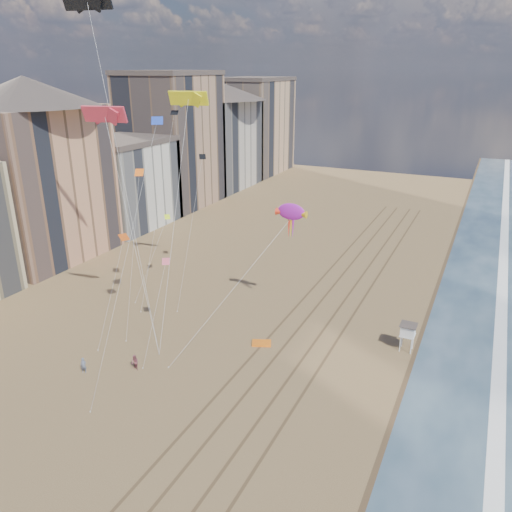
{
  "coord_description": "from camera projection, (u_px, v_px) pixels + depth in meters",
  "views": [
    {
      "loc": [
        19.5,
        -21.57,
        29.44
      ],
      "look_at": [
        -3.29,
        26.0,
        9.5
      ],
      "focal_mm": 35.0,
      "sensor_mm": 36.0,
      "label": 1
    }
  ],
  "objects": [
    {
      "name": "tracks",
      "position": [
        313.0,
        326.0,
        60.76
      ],
      "size": [
        7.68,
        120.0,
        0.01
      ],
      "color": "brown",
      "rests_on": "ground"
    },
    {
      "name": "lifeguard_stand",
      "position": [
        408.0,
        330.0,
        54.65
      ],
      "size": [
        1.77,
        1.77,
        3.2
      ],
      "color": "white",
      "rests_on": "ground"
    },
    {
      "name": "grounded_kite",
      "position": [
        262.0,
        343.0,
        56.67
      ],
      "size": [
        2.49,
        2.08,
        0.24
      ],
      "primitive_type": "cube",
      "rotation": [
        0.0,
        0.0,
        0.4
      ],
      "color": "orange",
      "rests_on": "ground"
    },
    {
      "name": "kite_flyer_a",
      "position": [
        84.0,
        365.0,
        51.16
      ],
      "size": [
        0.73,
        0.64,
        1.68
      ],
      "primitive_type": "imported",
      "rotation": [
        0.0,
        0.0,
        0.48
      ],
      "color": "slate",
      "rests_on": "ground"
    },
    {
      "name": "parafoils",
      "position": [
        132.0,
        69.0,
        52.52
      ],
      "size": [
        8.46,
        16.9,
        12.05
      ],
      "color": "black",
      "rests_on": "ground"
    },
    {
      "name": "kite_flyer_b",
      "position": [
        135.0,
        363.0,
        51.63
      ],
      "size": [
        0.97,
        0.85,
        1.69
      ],
      "primitive_type": "imported",
      "rotation": [
        0.0,
        0.0,
        -0.3
      ],
      "color": "#8E4853",
      "rests_on": "ground"
    },
    {
      "name": "buildings",
      "position": [
        156.0,
        148.0,
        105.5
      ],
      "size": [
        34.72,
        131.35,
        29.0
      ],
      "color": "#C6B284",
      "rests_on": "ground"
    },
    {
      "name": "small_kites",
      "position": [
        159.0,
        179.0,
        57.69
      ],
      "size": [
        11.61,
        18.26,
        15.76
      ],
      "color": "#2241B9",
      "rests_on": "ground"
    },
    {
      "name": "show_kite",
      "position": [
        291.0,
        212.0,
        58.5
      ],
      "size": [
        5.41,
        8.68,
        21.94
      ],
      "color": "#AE1BB4",
      "rests_on": "ground"
    },
    {
      "name": "foam",
      "position": [
        501.0,
        325.0,
        60.85
      ],
      "size": [
        260.0,
        260.0,
        0.0
      ],
      "primitive_type": "plane",
      "color": "white",
      "rests_on": "ground"
    },
    {
      "name": "ground",
      "position": [
        143.0,
        497.0,
        36.48
      ],
      "size": [
        260.0,
        260.0,
        0.0
      ],
      "primitive_type": "plane",
      "color": "brown",
      "rests_on": "ground"
    },
    {
      "name": "wet_sand",
      "position": [
        464.0,
        318.0,
        62.55
      ],
      "size": [
        260.0,
        260.0,
        0.0
      ],
      "primitive_type": "plane",
      "color": "#42301E",
      "rests_on": "ground"
    }
  ]
}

